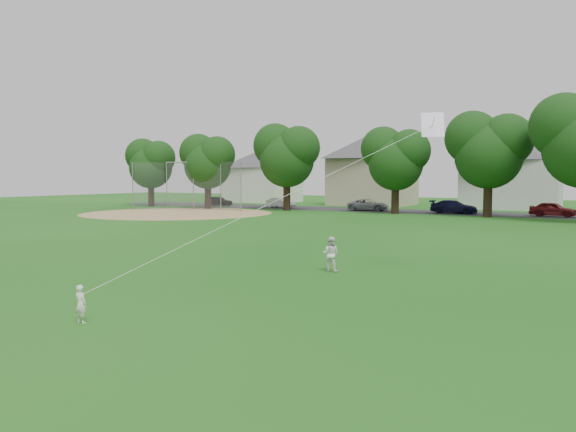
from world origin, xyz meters
The scene contains 10 objects.
ground centered at (0.00, 0.00, 0.00)m, with size 160.00×160.00×0.00m, color #145212.
street centered at (0.00, 42.00, 0.01)m, with size 90.00×7.00×0.01m, color #2D2D30.
dirt_infield centered at (-26.00, 28.00, 0.01)m, with size 18.00×18.00×0.02m, color #9E7F51.
toddler centered at (-0.85, -3.64, 0.46)m, with size 0.34×0.22×0.92m, color white.
older_boy centered at (1.04, 5.94, 0.64)m, with size 0.62×0.48×1.28m, color white.
kite centered at (1.75, 1.80, 2.98)m, with size 3.15×5.84×12.93m.
baseball_backstop centered at (-28.38, 32.82, 2.50)m, with size 10.75×5.00×4.99m.
tree_row centered at (5.79, 36.64, 6.06)m, with size 83.50×8.84×10.23m.
parked_cars centered at (-1.95, 41.00, 0.61)m, with size 55.74×2.41×1.29m.
house_row centered at (0.82, 52.00, 5.09)m, with size 75.99×14.24×10.33m.
Camera 1 is at (10.08, -12.44, 3.48)m, focal length 35.00 mm.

